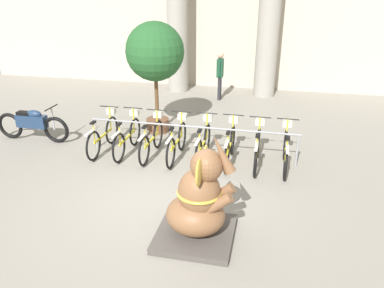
# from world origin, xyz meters

# --- Properties ---
(ground_plane) EXTENTS (60.00, 60.00, 0.00)m
(ground_plane) POSITION_xyz_m (0.00, 0.00, 0.00)
(ground_plane) COLOR gray
(building_facade) EXTENTS (20.00, 0.20, 6.00)m
(building_facade) POSITION_xyz_m (0.00, 8.60, 3.00)
(building_facade) COLOR #BCB29E
(building_facade) RESTS_ON ground_plane
(column_left) EXTENTS (0.93, 0.93, 5.16)m
(column_left) POSITION_xyz_m (-1.59, 7.60, 2.62)
(column_left) COLOR gray
(column_left) RESTS_ON ground_plane
(column_right) EXTENTS (0.93, 0.93, 5.16)m
(column_right) POSITION_xyz_m (1.59, 7.60, 2.62)
(column_right) COLOR gray
(column_right) RESTS_ON ground_plane
(bike_rack) EXTENTS (4.86, 0.05, 0.77)m
(bike_rack) POSITION_xyz_m (0.18, 1.95, 0.63)
(bike_rack) COLOR gray
(bike_rack) RESTS_ON ground_plane
(bicycle_0) EXTENTS (0.48, 1.71, 0.99)m
(bicycle_0) POSITION_xyz_m (-1.95, 1.84, 0.41)
(bicycle_0) COLOR black
(bicycle_0) RESTS_ON ground_plane
(bicycle_1) EXTENTS (0.48, 1.71, 0.99)m
(bicycle_1) POSITION_xyz_m (-1.34, 1.86, 0.41)
(bicycle_1) COLOR black
(bicycle_1) RESTS_ON ground_plane
(bicycle_2) EXTENTS (0.48, 1.71, 0.99)m
(bicycle_2) POSITION_xyz_m (-0.73, 1.83, 0.41)
(bicycle_2) COLOR black
(bicycle_2) RESTS_ON ground_plane
(bicycle_3) EXTENTS (0.48, 1.71, 0.99)m
(bicycle_3) POSITION_xyz_m (-0.12, 1.83, 0.41)
(bicycle_3) COLOR black
(bicycle_3) RESTS_ON ground_plane
(bicycle_4) EXTENTS (0.48, 1.71, 0.99)m
(bicycle_4) POSITION_xyz_m (0.49, 1.86, 0.41)
(bicycle_4) COLOR black
(bicycle_4) RESTS_ON ground_plane
(bicycle_5) EXTENTS (0.48, 1.71, 0.99)m
(bicycle_5) POSITION_xyz_m (1.09, 1.87, 0.41)
(bicycle_5) COLOR black
(bicycle_5) RESTS_ON ground_plane
(bicycle_6) EXTENTS (0.48, 1.71, 0.99)m
(bicycle_6) POSITION_xyz_m (1.70, 1.85, 0.41)
(bicycle_6) COLOR black
(bicycle_6) RESTS_ON ground_plane
(bicycle_7) EXTENTS (0.48, 1.71, 0.99)m
(bicycle_7) POSITION_xyz_m (2.31, 1.86, 0.41)
(bicycle_7) COLOR black
(bicycle_7) RESTS_ON ground_plane
(elephant_statue) EXTENTS (1.21, 1.21, 1.81)m
(elephant_statue) POSITION_xyz_m (0.96, -0.98, 0.62)
(elephant_statue) COLOR #4C4742
(elephant_statue) RESTS_ON ground_plane
(motorcycle) EXTENTS (2.01, 0.55, 0.94)m
(motorcycle) POSITION_xyz_m (-3.98, 2.03, 0.46)
(motorcycle) COLOR black
(motorcycle) RESTS_ON ground_plane
(person_pedestrian) EXTENTS (0.22, 0.47, 1.64)m
(person_pedestrian) POSITION_xyz_m (0.11, 6.76, 0.98)
(person_pedestrian) COLOR #28282D
(person_pedestrian) RESTS_ON ground_plane
(potted_tree) EXTENTS (1.50, 1.50, 2.91)m
(potted_tree) POSITION_xyz_m (-1.07, 3.36, 2.08)
(potted_tree) COLOR brown
(potted_tree) RESTS_ON ground_plane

